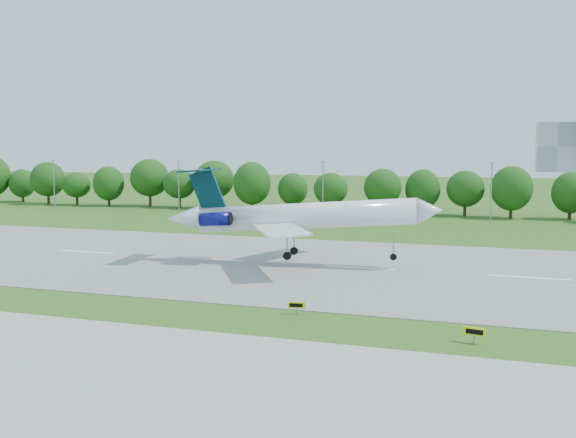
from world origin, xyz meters
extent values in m
plane|color=#335C18|center=(0.00, 0.00, 0.00)|extent=(600.00, 600.00, 0.00)
cube|color=gray|center=(0.00, 25.00, 0.04)|extent=(400.00, 45.00, 0.08)
cube|color=#ADADA8|center=(0.00, -18.00, 0.04)|extent=(400.00, 23.00, 0.08)
cylinder|color=#382314|center=(-100.00, 92.00, 1.80)|extent=(0.70, 0.70, 3.60)
sphere|color=#123C0F|center=(-100.00, 92.00, 6.20)|extent=(8.40, 8.40, 8.40)
cylinder|color=#382314|center=(-60.00, 92.00, 1.80)|extent=(0.70, 0.70, 3.60)
sphere|color=#123C0F|center=(-60.00, 92.00, 6.20)|extent=(8.40, 8.40, 8.40)
cylinder|color=#382314|center=(-20.00, 92.00, 1.80)|extent=(0.70, 0.70, 3.60)
sphere|color=#123C0F|center=(-20.00, 92.00, 6.20)|extent=(8.40, 8.40, 8.40)
cylinder|color=#382314|center=(20.00, 92.00, 1.80)|extent=(0.70, 0.70, 3.60)
sphere|color=#123C0F|center=(20.00, 92.00, 6.20)|extent=(8.40, 8.40, 8.40)
cylinder|color=gray|center=(-90.00, 82.00, 6.00)|extent=(0.24, 0.24, 12.00)
cube|color=gray|center=(-90.00, 82.00, 12.10)|extent=(0.90, 0.25, 0.18)
cylinder|color=gray|center=(-55.00, 82.00, 6.00)|extent=(0.24, 0.24, 12.00)
cube|color=gray|center=(-55.00, 82.00, 12.10)|extent=(0.90, 0.25, 0.18)
cylinder|color=gray|center=(-20.00, 82.00, 6.00)|extent=(0.24, 0.24, 12.00)
cube|color=gray|center=(-20.00, 82.00, 12.10)|extent=(0.90, 0.25, 0.18)
cylinder|color=gray|center=(15.00, 82.00, 6.00)|extent=(0.24, 0.24, 12.00)
cube|color=gray|center=(15.00, 82.00, 12.10)|extent=(0.90, 0.25, 0.18)
cube|color=#B2B2B7|center=(52.00, 405.00, 16.00)|extent=(24.00, 24.00, 32.00)
cylinder|color=white|center=(-7.10, 25.00, 6.41)|extent=(28.40, 6.00, 5.07)
cone|color=white|center=(8.35, 26.51, 7.41)|extent=(3.50, 3.57, 3.46)
cone|color=white|center=(-23.30, 23.42, 5.74)|extent=(4.99, 3.71, 3.56)
cube|color=white|center=(-8.14, 18.32, 5.37)|extent=(10.22, 12.85, 0.53)
cube|color=white|center=(-9.41, 31.35, 5.37)|extent=(8.46, 13.03, 0.53)
cube|color=#052B37|center=(-20.14, 23.73, 9.45)|extent=(5.05, 0.95, 6.39)
cube|color=#052B37|center=(-21.07, 23.63, 12.10)|extent=(3.85, 9.14, 0.40)
cylinder|color=#0A0C61|center=(-18.04, 21.49, 5.97)|extent=(4.19, 2.16, 2.03)
cylinder|color=#0A0C61|center=(-18.51, 26.33, 5.97)|extent=(4.19, 2.16, 2.03)
cylinder|color=gray|center=(4.07, 26.09, 3.14)|extent=(0.19, 0.19, 3.27)
cylinder|color=black|center=(4.07, 26.09, 1.50)|extent=(0.87, 0.36, 0.84)
cylinder|color=gray|center=(-8.76, 22.77, 3.14)|extent=(0.22, 0.22, 3.27)
cylinder|color=black|center=(-8.76, 22.77, 1.50)|extent=(1.07, 0.52, 1.03)
cylinder|color=gray|center=(-9.16, 26.87, 3.14)|extent=(0.22, 0.22, 3.27)
cylinder|color=black|center=(-9.16, 26.87, 1.50)|extent=(1.07, 0.52, 1.03)
cube|color=gray|center=(-0.82, 1.28, 0.35)|extent=(0.12, 0.12, 0.69)
cube|color=yellow|center=(-0.82, 1.28, 0.84)|extent=(1.59, 0.48, 0.55)
cube|color=black|center=(-0.80, 1.17, 0.84)|extent=(1.17, 0.25, 0.35)
cube|color=gray|center=(14.76, -2.84, 0.39)|extent=(0.13, 0.13, 0.77)
cube|color=yellow|center=(14.76, -2.84, 0.94)|extent=(1.77, 0.53, 0.61)
cube|color=black|center=(14.74, -2.96, 0.94)|extent=(1.30, 0.27, 0.39)
imported|color=silver|center=(-19.76, 81.51, 0.60)|extent=(3.73, 1.58, 1.20)
imported|color=silver|center=(-18.95, 74.52, 0.67)|extent=(3.97, 1.74, 1.33)
camera|label=1|loc=(16.06, -52.89, 14.89)|focal=40.00mm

